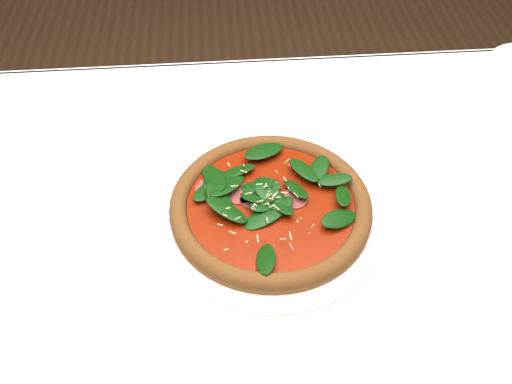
{
  "coord_description": "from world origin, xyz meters",
  "views": [
    {
      "loc": [
        -0.0,
        -0.46,
        1.33
      ],
      "look_at": [
        0.04,
        0.06,
        0.77
      ],
      "focal_mm": 40.0,
      "sensor_mm": 36.0,
      "label": 1
    }
  ],
  "objects": [
    {
      "name": "dining_table",
      "position": [
        0.0,
        0.0,
        0.65
      ],
      "size": [
        1.21,
        0.81,
        0.75
      ],
      "color": "white",
      "rests_on": "ground"
    },
    {
      "name": "plate",
      "position": [
        0.06,
        0.03,
        0.76
      ],
      "size": [
        0.31,
        0.31,
        0.01
      ],
      "color": "white",
      "rests_on": "dining_table"
    },
    {
      "name": "pizza",
      "position": [
        0.06,
        0.03,
        0.77
      ],
      "size": [
        0.28,
        0.28,
        0.03
      ],
      "rotation": [
        0.0,
        0.0,
        -0.05
      ],
      "color": "#975224",
      "rests_on": "plate"
    }
  ]
}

